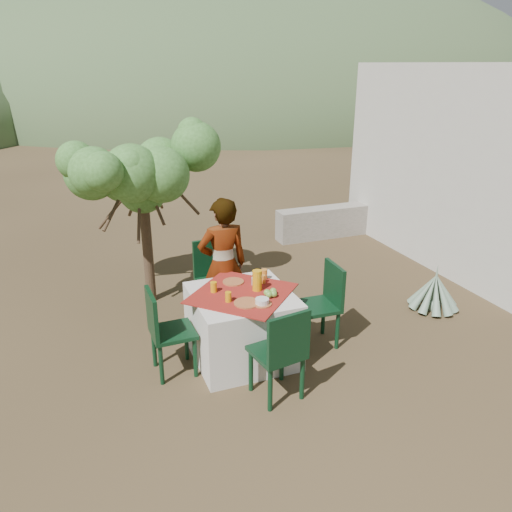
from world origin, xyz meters
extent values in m
plane|color=#342717|center=(0.00, 0.00, 0.00)|extent=(160.00, 160.00, 0.00)
cube|color=beige|center=(0.46, 0.14, 0.38)|extent=(1.02, 1.02, 0.75)
cube|color=maroon|center=(0.46, 0.14, 0.76)|extent=(1.30, 1.30, 0.01)
cylinder|color=black|center=(0.30, 0.89, 0.24)|extent=(0.05, 0.05, 0.48)
cylinder|color=black|center=(0.67, 0.92, 0.24)|extent=(0.05, 0.05, 0.48)
cylinder|color=black|center=(0.27, 1.25, 0.24)|extent=(0.05, 0.05, 0.48)
cylinder|color=black|center=(0.63, 1.28, 0.24)|extent=(0.05, 0.05, 0.48)
cube|color=black|center=(0.47, 1.08, 0.48)|extent=(0.49, 0.49, 0.04)
cube|color=black|center=(0.45, 1.29, 0.74)|extent=(0.45, 0.08, 0.47)
cylinder|color=black|center=(0.68, -0.41, 0.23)|extent=(0.05, 0.05, 0.47)
cylinder|color=black|center=(0.33, -0.47, 0.23)|extent=(0.05, 0.05, 0.47)
cylinder|color=black|center=(0.74, -0.76, 0.23)|extent=(0.05, 0.05, 0.47)
cylinder|color=black|center=(0.39, -0.82, 0.23)|extent=(0.05, 0.05, 0.47)
cube|color=black|center=(0.53, -0.61, 0.47)|extent=(0.50, 0.50, 0.04)
cube|color=black|center=(0.57, -0.81, 0.72)|extent=(0.44, 0.11, 0.46)
cylinder|color=black|center=(-0.11, -0.05, 0.23)|extent=(0.04, 0.04, 0.46)
cylinder|color=black|center=(-0.12, 0.30, 0.23)|extent=(0.04, 0.04, 0.46)
cylinder|color=black|center=(-0.46, -0.06, 0.23)|extent=(0.04, 0.04, 0.46)
cylinder|color=black|center=(-0.47, 0.29, 0.23)|extent=(0.04, 0.04, 0.46)
cube|color=black|center=(-0.29, 0.12, 0.46)|extent=(0.44, 0.44, 0.04)
cube|color=black|center=(-0.48, 0.11, 0.70)|extent=(0.05, 0.43, 0.45)
cylinder|color=black|center=(1.15, 0.27, 0.23)|extent=(0.05, 0.05, 0.47)
cylinder|color=black|center=(1.14, -0.08, 0.23)|extent=(0.05, 0.05, 0.47)
cylinder|color=black|center=(1.51, 0.26, 0.23)|extent=(0.05, 0.05, 0.47)
cylinder|color=black|center=(1.49, -0.09, 0.23)|extent=(0.05, 0.05, 0.47)
cube|color=black|center=(1.32, 0.09, 0.47)|extent=(0.45, 0.45, 0.04)
cube|color=black|center=(1.52, 0.08, 0.72)|extent=(0.06, 0.44, 0.46)
imported|color=#8C6651|center=(0.47, 0.83, 0.80)|extent=(0.59, 0.39, 1.61)
cylinder|color=#4E3627|center=(-0.23, 1.88, 0.77)|extent=(0.13, 0.13, 1.54)
sphere|color=#346224|center=(-0.23, 1.88, 1.54)|extent=(0.66, 0.66, 0.66)
sphere|color=#346224|center=(0.38, 1.88, 1.70)|extent=(0.62, 0.62, 0.62)
sphere|color=#346224|center=(-0.78, 1.99, 1.65)|extent=(0.57, 0.57, 0.57)
sphere|color=#346224|center=(-0.12, 2.48, 1.76)|extent=(0.59, 0.59, 0.59)
sphere|color=#346224|center=(-0.17, 1.33, 1.59)|extent=(0.53, 0.53, 0.53)
sphere|color=gray|center=(3.15, 0.32, 0.04)|extent=(0.21, 0.21, 0.21)
cone|color=gray|center=(3.15, 0.32, 0.32)|extent=(0.12, 0.12, 0.61)
cone|color=gray|center=(3.28, 0.29, 0.25)|extent=(0.38, 0.18, 0.52)
cone|color=gray|center=(3.28, 0.38, 0.25)|extent=(0.36, 0.23, 0.53)
cone|color=gray|center=(3.22, 0.44, 0.25)|extent=(0.26, 0.35, 0.54)
cone|color=gray|center=(3.13, 0.46, 0.25)|extent=(0.15, 0.38, 0.52)
cone|color=gray|center=(3.06, 0.42, 0.25)|extent=(0.30, 0.32, 0.54)
cone|color=gray|center=(3.01, 0.35, 0.25)|extent=(0.38, 0.18, 0.52)
cone|color=gray|center=(3.02, 0.26, 0.25)|extent=(0.36, 0.23, 0.53)
cone|color=gray|center=(3.08, 0.20, 0.25)|extent=(0.26, 0.35, 0.54)
cone|color=gray|center=(3.16, 0.18, 0.25)|extent=(0.15, 0.38, 0.52)
cone|color=gray|center=(3.24, 0.22, 0.25)|extent=(0.30, 0.32, 0.54)
cube|color=beige|center=(5.60, 1.80, 1.50)|extent=(3.20, 4.20, 3.00)
cube|color=gray|center=(3.60, 3.40, 0.28)|extent=(2.60, 0.35, 0.55)
ellipsoid|color=#334E2C|center=(12.00, 36.00, 0.00)|extent=(48.00, 48.00, 20.00)
ellipsoid|color=slate|center=(-4.00, 52.00, 0.00)|extent=(60.00, 60.00, 24.00)
ellipsoid|color=slate|center=(28.00, 46.00, 0.00)|extent=(36.00, 36.00, 14.00)
cylinder|color=brown|center=(0.46, 0.42, 0.77)|extent=(0.23, 0.23, 0.01)
cylinder|color=brown|center=(0.42, -0.12, 0.77)|extent=(0.26, 0.26, 0.01)
cylinder|color=orange|center=(0.19, 0.26, 0.82)|extent=(0.07, 0.07, 0.11)
cylinder|color=orange|center=(0.26, -0.01, 0.81)|extent=(0.06, 0.06, 0.10)
cylinder|color=orange|center=(0.63, 0.14, 0.87)|extent=(0.10, 0.10, 0.22)
cylinder|color=brown|center=(0.56, -0.19, 0.77)|extent=(0.19, 0.19, 0.01)
cylinder|color=silver|center=(0.56, -0.19, 0.80)|extent=(0.14, 0.14, 0.05)
cylinder|color=orange|center=(0.76, 0.29, 0.81)|extent=(0.06, 0.06, 0.09)
cylinder|color=orange|center=(0.81, 0.39, 0.82)|extent=(0.07, 0.07, 0.11)
cube|color=silver|center=(0.65, 0.28, 0.80)|extent=(0.07, 0.05, 0.08)
sphere|color=olive|center=(0.67, -0.03, 0.80)|extent=(0.07, 0.07, 0.07)
sphere|color=olive|center=(0.75, -0.02, 0.80)|extent=(0.07, 0.07, 0.07)
sphere|color=olive|center=(0.73, -0.08, 0.80)|extent=(0.07, 0.07, 0.07)
sphere|color=olive|center=(0.67, -0.08, 0.80)|extent=(0.07, 0.07, 0.07)
camera|label=1|loc=(-1.08, -4.30, 2.99)|focal=35.00mm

